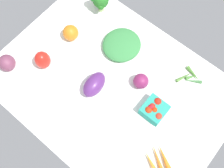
{
  "coord_description": "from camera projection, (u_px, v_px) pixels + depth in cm",
  "views": [
    {
      "loc": [
        27.64,
        -33.15,
        114.27
      ],
      "look_at": [
        0.0,
        0.0,
        4.0
      ],
      "focal_mm": 42.76,
      "sensor_mm": 36.0,
      "label": 1
    }
  ],
  "objects": [
    {
      "name": "tablecloth",
      "position": [
        112.0,
        86.0,
        1.21
      ],
      "size": [
        104.0,
        76.0,
        2.0
      ],
      "primitive_type": "cube",
      "color": "white",
      "rests_on": "ground"
    },
    {
      "name": "berry_basket",
      "position": [
        154.0,
        109.0,
        1.13
      ],
      "size": [
        9.81,
        9.81,
        6.17
      ],
      "color": "teal",
      "rests_on": "tablecloth"
    },
    {
      "name": "eggplant",
      "position": [
        94.0,
        84.0,
        1.16
      ],
      "size": [
        9.0,
        13.48,
        7.77
      ],
      "primitive_type": "ellipsoid",
      "rotation": [
        0.0,
        0.0,
        1.67
      ],
      "color": "#5B2A74",
      "rests_on": "tablecloth"
    },
    {
      "name": "heirloom_tomato_orange",
      "position": [
        71.0,
        33.0,
        1.26
      ],
      "size": [
        7.57,
        7.57,
        7.57
      ],
      "primitive_type": "sphere",
      "color": "orange",
      "rests_on": "tablecloth"
    },
    {
      "name": "bell_pepper_red",
      "position": [
        43.0,
        60.0,
        1.2
      ],
      "size": [
        9.08,
        9.08,
        9.77
      ],
      "primitive_type": "ellipsoid",
      "rotation": [
        0.0,
        0.0,
        5.93
      ],
      "color": "red",
      "rests_on": "tablecloth"
    },
    {
      "name": "leafy_greens_clump",
      "position": [
        122.0,
        45.0,
        1.25
      ],
      "size": [
        18.33,
        19.02,
        4.43
      ],
      "primitive_type": "ellipsoid",
      "rotation": [
        0.0,
        0.0,
        4.74
      ],
      "color": "#388744",
      "rests_on": "tablecloth"
    },
    {
      "name": "carrot_bunch",
      "position": [
        160.0,
        165.0,
        1.06
      ],
      "size": [
        16.19,
        14.33,
        3.0
      ],
      "color": "orange",
      "rests_on": "tablecloth"
    },
    {
      "name": "okra_pile",
      "position": [
        191.0,
        77.0,
        1.21
      ],
      "size": [
        10.17,
        10.06,
        1.84
      ],
      "color": "#4A8130",
      "rests_on": "tablecloth"
    },
    {
      "name": "red_onion_center",
      "position": [
        141.0,
        81.0,
        1.17
      ],
      "size": [
        6.91,
        6.91,
        6.91
      ],
      "primitive_type": "sphere",
      "color": "#822457",
      "rests_on": "tablecloth"
    },
    {
      "name": "red_onion_near_basket",
      "position": [
        7.0,
        63.0,
        1.2
      ],
      "size": [
        7.73,
        7.73,
        7.73
      ],
      "primitive_type": "sphere",
      "color": "#723953",
      "rests_on": "tablecloth"
    }
  ]
}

